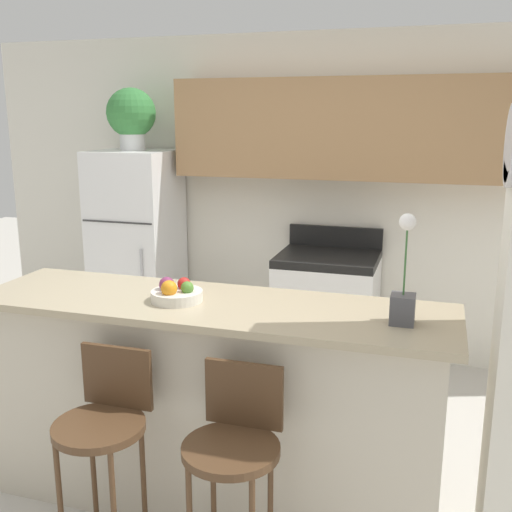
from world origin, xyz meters
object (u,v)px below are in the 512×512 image
(refrigerator, at_px, (138,251))
(orchid_vase, at_px, (404,291))
(potted_plant_on_fridge, at_px, (131,115))
(trash_bin, at_px, (189,339))
(bar_stool_right, at_px, (234,448))
(stove_range, at_px, (327,311))
(fruit_bowl, at_px, (176,293))
(bar_stool_left, at_px, (104,426))

(refrigerator, relative_size, orchid_vase, 3.50)
(potted_plant_on_fridge, distance_m, trash_bin, 1.83)
(bar_stool_right, bearing_deg, orchid_vase, 37.31)
(potted_plant_on_fridge, height_order, trash_bin, potted_plant_on_fridge)
(bar_stool_right, relative_size, trash_bin, 2.50)
(stove_range, relative_size, orchid_vase, 2.26)
(stove_range, xyz_separation_m, fruit_bowl, (-0.40, -1.85, 0.65))
(stove_range, bearing_deg, potted_plant_on_fridge, 179.95)
(refrigerator, xyz_separation_m, stove_range, (1.60, -0.00, -0.37))
(refrigerator, height_order, orchid_vase, refrigerator)
(orchid_vase, xyz_separation_m, trash_bin, (-1.71, 1.65, -1.02))
(trash_bin, bearing_deg, bar_stool_right, -62.07)
(bar_stool_left, relative_size, orchid_vase, 2.01)
(orchid_vase, height_order, trash_bin, orchid_vase)
(potted_plant_on_fridge, xyz_separation_m, orchid_vase, (2.25, -1.86, -0.72))
(refrigerator, xyz_separation_m, trash_bin, (0.53, -0.21, -0.64))
(stove_range, bearing_deg, fruit_bowl, -102.13)
(bar_stool_right, xyz_separation_m, trash_bin, (-1.12, 2.11, -0.45))
(stove_range, xyz_separation_m, potted_plant_on_fridge, (-1.60, 0.00, 1.46))
(refrigerator, distance_m, trash_bin, 0.86)
(refrigerator, distance_m, bar_stool_right, 2.85)
(bar_stool_right, height_order, fruit_bowl, fruit_bowl)
(orchid_vase, bearing_deg, refrigerator, 140.42)
(bar_stool_left, distance_m, trash_bin, 2.22)
(stove_range, distance_m, bar_stool_right, 2.32)
(stove_range, distance_m, orchid_vase, 2.10)
(bar_stool_left, xyz_separation_m, fruit_bowl, (0.14, 0.47, 0.47))
(bar_stool_left, height_order, orchid_vase, orchid_vase)
(refrigerator, distance_m, orchid_vase, 2.94)
(refrigerator, relative_size, bar_stool_left, 1.74)
(refrigerator, bearing_deg, trash_bin, -21.22)
(potted_plant_on_fridge, xyz_separation_m, trash_bin, (0.53, -0.21, -1.73))
(orchid_vase, bearing_deg, potted_plant_on_fridge, 140.42)
(fruit_bowl, distance_m, trash_bin, 1.99)
(stove_range, height_order, bar_stool_right, stove_range)
(bar_stool_left, distance_m, orchid_vase, 1.39)
(stove_range, xyz_separation_m, orchid_vase, (0.65, -1.86, 0.75))
(stove_range, relative_size, fruit_bowl, 4.36)
(stove_range, xyz_separation_m, bar_stool_left, (-0.53, -2.31, 0.18))
(potted_plant_on_fridge, relative_size, trash_bin, 1.28)
(refrigerator, height_order, fruit_bowl, refrigerator)
(stove_range, relative_size, trash_bin, 2.82)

